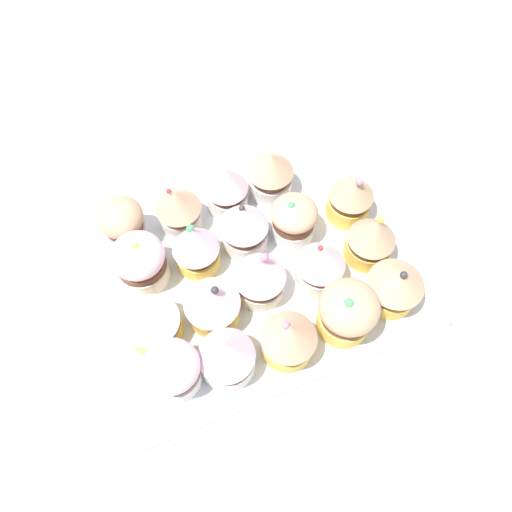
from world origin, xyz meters
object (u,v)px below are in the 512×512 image
(cupcake_9, at_px, (247,226))
(cupcake_14, at_px, (320,265))
(cupcake_11, at_px, (289,338))
(cupcake_13, at_px, (294,219))
(cupcake_16, at_px, (351,196))
(napkin, at_px, (235,126))
(cupcake_3, at_px, (173,370))
(cupcake_4, at_px, (178,208))
(cupcake_18, at_px, (395,285))
(cupcake_0, at_px, (122,223))
(cupcake_10, at_px, (260,277))
(cupcake_15, at_px, (347,312))
(cupcake_8, at_px, (228,186))
(cupcake_7, at_px, (226,355))
(cupcake_1, at_px, (140,261))
(cupcake_6, at_px, (212,303))
(baking_tray, at_px, (256,270))
(cupcake_2, at_px, (152,321))
(cupcake_17, at_px, (371,239))
(cupcake_12, at_px, (270,173))
(cupcake_5, at_px, (196,247))

(cupcake_9, xyz_separation_m, cupcake_14, (0.08, 0.06, 0.00))
(cupcake_11, xyz_separation_m, cupcake_13, (-0.14, 0.07, -0.00))
(cupcake_16, relative_size, napkin, 0.50)
(cupcake_3, relative_size, napkin, 0.45)
(cupcake_4, relative_size, cupcake_18, 0.99)
(cupcake_0, height_order, cupcake_10, cupcake_10)
(cupcake_15, bearing_deg, cupcake_8, -163.26)
(cupcake_3, distance_m, cupcake_7, 0.06)
(cupcake_1, height_order, napkin, cupcake_1)
(cupcake_4, xyz_separation_m, cupcake_6, (0.14, -0.00, 0.00))
(cupcake_8, xyz_separation_m, cupcake_10, (0.13, -0.01, -0.00))
(baking_tray, relative_size, cupcake_2, 5.65)
(cupcake_11, height_order, napkin, cupcake_11)
(cupcake_7, distance_m, cupcake_14, 0.15)
(cupcake_11, bearing_deg, cupcake_17, 118.31)
(cupcake_10, height_order, cupcake_16, cupcake_16)
(cupcake_3, bearing_deg, cupcake_16, 115.03)
(baking_tray, xyz_separation_m, cupcake_2, (0.03, -0.14, 0.04))
(cupcake_8, bearing_deg, cupcake_2, -45.95)
(cupcake_6, bearing_deg, cupcake_2, -95.19)
(cupcake_16, bearing_deg, cupcake_9, -93.34)
(cupcake_14, bearing_deg, napkin, -179.43)
(cupcake_16, bearing_deg, cupcake_14, -46.45)
(cupcake_4, relative_size, cupcake_6, 0.90)
(cupcake_0, bearing_deg, cupcake_8, 90.57)
(cupcake_2, xyz_separation_m, cupcake_18, (0.06, 0.27, 0.00))
(cupcake_14, bearing_deg, cupcake_15, 1.49)
(cupcake_2, distance_m, cupcake_18, 0.28)
(cupcake_14, height_order, napkin, cupcake_14)
(cupcake_3, height_order, cupcake_14, cupcake_14)
(cupcake_13, height_order, cupcake_16, cupcake_16)
(cupcake_0, xyz_separation_m, cupcake_15, (0.21, 0.20, 0.00))
(cupcake_0, xyz_separation_m, cupcake_1, (0.06, 0.01, -0.00))
(cupcake_15, bearing_deg, cupcake_17, 136.25)
(cupcake_10, distance_m, cupcake_15, 0.11)
(cupcake_17, bearing_deg, cupcake_14, -83.29)
(cupcake_9, xyz_separation_m, cupcake_10, (0.07, -0.01, -0.00))
(napkin, bearing_deg, cupcake_12, -0.01)
(napkin, bearing_deg, cupcake_11, -11.02)
(cupcake_2, xyz_separation_m, cupcake_13, (-0.06, 0.20, -0.00))
(cupcake_1, xyz_separation_m, cupcake_16, (0.01, 0.27, 0.00))
(cupcake_5, height_order, cupcake_8, same)
(cupcake_10, xyz_separation_m, cupcake_15, (0.08, 0.07, 0.00))
(cupcake_2, relative_size, cupcake_16, 0.86)
(cupcake_2, relative_size, cupcake_6, 0.86)
(cupcake_8, height_order, cupcake_18, cupcake_8)
(cupcake_8, bearing_deg, cupcake_4, -85.84)
(cupcake_18, bearing_deg, cupcake_0, -126.31)
(baking_tray, xyz_separation_m, cupcake_5, (-0.03, -0.06, 0.04))
(cupcake_12, distance_m, napkin, 0.14)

